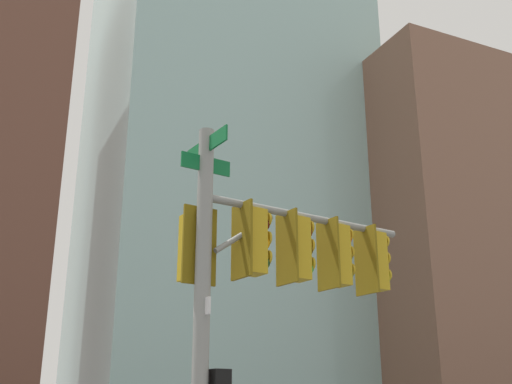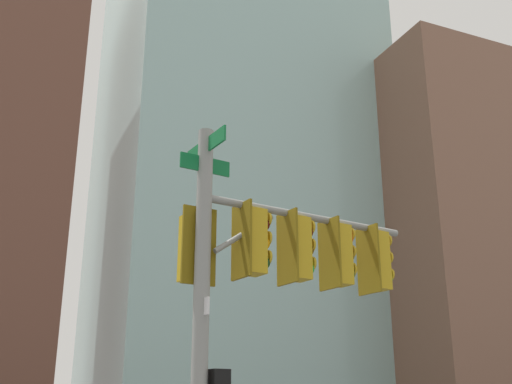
# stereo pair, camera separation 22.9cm
# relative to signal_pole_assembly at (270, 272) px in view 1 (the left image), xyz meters

# --- Properties ---
(signal_pole_assembly) EXTENTS (4.21, 1.33, 6.23)m
(signal_pole_assembly) POSITION_rel_signal_pole_assembly_xyz_m (0.00, 0.00, 0.00)
(signal_pole_assembly) COLOR gray
(signal_pole_assembly) RESTS_ON ground_plane
(building_brick_midblock) EXTENTS (23.30, 18.52, 30.76)m
(building_brick_midblock) POSITION_rel_signal_pole_assembly_xyz_m (36.14, 34.15, 11.20)
(building_brick_midblock) COLOR #845B47
(building_brick_midblock) RESTS_ON ground_plane
(building_glass_tower) EXTENTS (22.09, 22.28, 69.93)m
(building_glass_tower) POSITION_rel_signal_pole_assembly_xyz_m (15.56, 42.51, 30.79)
(building_glass_tower) COLOR #9EC6C1
(building_glass_tower) RESTS_ON ground_plane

